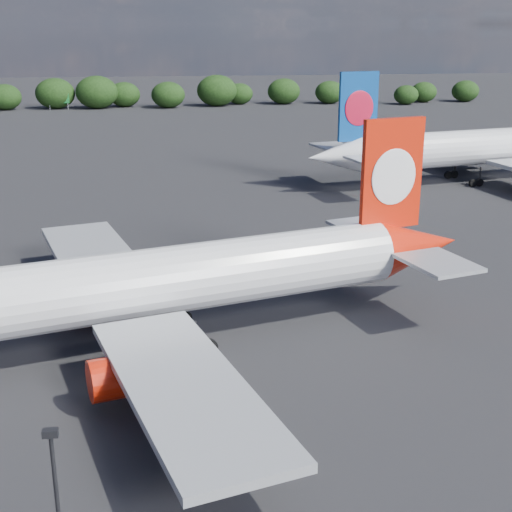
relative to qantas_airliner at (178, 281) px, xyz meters
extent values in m
plane|color=black|center=(-10.66, 43.69, -4.88)|extent=(500.00, 500.00, 0.00)
cylinder|color=white|center=(-1.66, -0.46, 0.16)|extent=(38.28, 15.12, 5.04)
cone|color=red|center=(20.69, 5.75, 0.16)|extent=(9.12, 7.02, 5.04)
cube|color=red|center=(17.78, 4.94, 6.61)|extent=(5.48, 1.97, 9.08)
ellipsoid|color=white|center=(17.86, 4.65, 6.43)|extent=(4.14, 1.33, 4.64)
ellipsoid|color=white|center=(17.70, 5.23, 6.43)|extent=(4.14, 1.33, 4.64)
cube|color=#A4A6AC|center=(20.24, -0.13, 0.56)|extent=(5.99, 7.05, 0.30)
cube|color=#A4A6AC|center=(17.27, 10.56, 0.56)|extent=(5.99, 7.05, 0.30)
cube|color=#A4A6AC|center=(-0.09, -13.63, -1.45)|extent=(11.72, 21.19, 0.55)
cube|color=#A4A6AC|center=(-7.11, 11.63, -1.45)|extent=(11.72, 21.19, 0.55)
cylinder|color=red|center=(-3.38, -9.31, -2.77)|extent=(5.59, 3.97, 2.72)
cube|color=#A4A6AC|center=(-3.38, -9.31, -2.06)|extent=(2.22, 0.89, 1.21)
cylinder|color=red|center=(-7.70, 6.23, -2.77)|extent=(5.59, 3.97, 2.72)
cube|color=#A4A6AC|center=(-7.70, 6.23, -2.06)|extent=(2.22, 0.89, 1.21)
cylinder|color=black|center=(1.10, -2.84, -3.37)|extent=(0.35, 0.35, 2.52)
cylinder|color=black|center=(1.10, -2.84, -4.33)|extent=(1.19, 0.73, 1.11)
cylinder|color=black|center=(2.17, -2.54, -4.33)|extent=(1.19, 0.73, 1.11)
cylinder|color=black|center=(-0.52, 3.00, -3.37)|extent=(0.35, 0.35, 2.52)
cylinder|color=black|center=(-0.52, 3.00, -4.33)|extent=(1.19, 0.73, 1.11)
cylinder|color=black|center=(0.55, 3.29, -4.33)|extent=(1.19, 0.73, 1.11)
cylinder|color=white|center=(47.74, 52.50, 0.44)|extent=(40.66, 13.51, 5.32)
cone|color=white|center=(23.79, 47.48, 0.44)|extent=(9.42, 6.95, 5.32)
cube|color=navy|center=(26.92, 48.13, 7.25)|extent=(5.84, 1.72, 9.58)
ellipsoid|color=red|center=(26.98, 47.82, 7.05)|extent=(4.42, 1.13, 4.89)
ellipsoid|color=red|center=(26.85, 48.45, 7.05)|extent=(4.42, 1.13, 4.89)
cube|color=#A4A6AC|center=(27.08, 42.19, 0.86)|extent=(6.00, 7.23, 0.32)
cube|color=#A4A6AC|center=(24.67, 53.64, 0.86)|extent=(6.00, 7.23, 0.32)
cube|color=#A4A6AC|center=(46.99, 66.48, -1.27)|extent=(11.14, 22.25, 0.59)
cylinder|color=#A4A6AC|center=(50.16, 61.71, -2.65)|extent=(5.80, 3.90, 2.87)
cube|color=#A4A6AC|center=(50.16, 61.71, -1.90)|extent=(2.36, 0.79, 1.28)
cylinder|color=black|center=(46.32, 48.94, -3.29)|extent=(0.35, 0.35, 2.66)
cylinder|color=black|center=(46.32, 48.94, -4.30)|extent=(1.24, 0.71, 1.17)
cylinder|color=black|center=(45.17, 48.70, -4.30)|extent=(1.24, 0.71, 1.17)
cylinder|color=black|center=(45.01, 55.19, -3.29)|extent=(0.35, 0.35, 2.66)
cylinder|color=black|center=(45.01, 55.19, -4.30)|extent=(1.24, 0.71, 1.17)
cylinder|color=black|center=(43.86, 54.95, -4.30)|extent=(1.24, 0.71, 1.17)
cube|color=black|center=(-5.07, -28.02, 4.79)|extent=(0.55, 0.30, 0.28)
cube|color=#156929|center=(-28.66, 159.69, -1.68)|extent=(6.00, 0.30, 2.60)
cylinder|color=#96999E|center=(-31.16, 159.69, -3.88)|extent=(0.20, 0.20, 2.00)
cylinder|color=#96999E|center=(-26.16, 159.69, -3.88)|extent=(0.20, 0.20, 2.00)
cube|color=yellow|center=(1.34, 165.69, -0.88)|extent=(5.00, 0.30, 3.00)
cylinder|color=#96999E|center=(1.34, 165.69, -3.63)|extent=(0.30, 0.30, 2.50)
ellipsoid|color=black|center=(-43.52, 161.43, -1.29)|extent=(9.35, 7.91, 7.19)
ellipsoid|color=black|center=(-29.82, 162.81, -0.58)|extent=(11.18, 9.46, 8.60)
ellipsoid|color=black|center=(-18.07, 161.67, -0.27)|extent=(12.00, 10.16, 9.23)
ellipsoid|color=black|center=(-10.54, 165.23, -1.31)|extent=(9.28, 7.86, 7.14)
ellipsoid|color=black|center=(2.13, 160.63, -1.16)|extent=(9.69, 8.20, 7.46)
ellipsoid|color=black|center=(16.48, 163.46, -0.36)|extent=(11.77, 9.96, 9.06)
ellipsoid|color=black|center=(23.64, 167.65, -1.76)|extent=(8.12, 6.87, 6.25)
ellipsoid|color=black|center=(37.00, 166.49, -1.07)|extent=(9.91, 8.38, 7.62)
ellipsoid|color=black|center=(50.99, 165.77, -1.47)|extent=(8.88, 7.51, 6.83)
ellipsoid|color=black|center=(62.04, 164.63, -2.03)|extent=(7.42, 6.28, 5.71)
ellipsoid|color=black|center=(73.27, 160.18, -2.01)|extent=(7.48, 6.33, 5.75)
ellipsoid|color=black|center=(80.88, 165.86, -1.78)|extent=(8.07, 6.83, 6.21)
ellipsoid|color=black|center=(94.28, 165.60, -1.60)|extent=(8.54, 7.23, 6.57)
camera|label=1|loc=(-0.91, -50.29, 18.25)|focal=50.00mm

